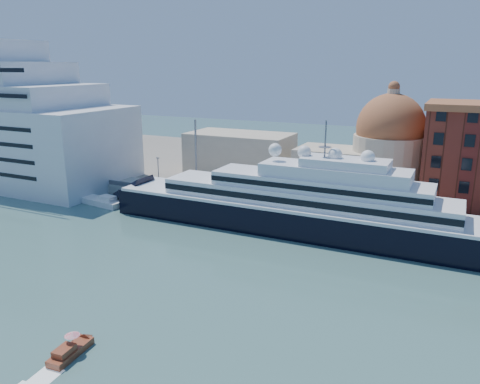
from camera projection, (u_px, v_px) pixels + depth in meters
The scene contains 9 objects.
ground at pixel (200, 264), 80.66m from camera, with size 400.00×400.00×0.00m, color #396261.
quay at pixel (273, 205), 109.95m from camera, with size 180.00×10.00×2.50m, color gray.
land at pixel (321, 172), 145.73m from camera, with size 260.00×72.00×2.00m, color slate.
quay_fence at pixel (265, 203), 105.54m from camera, with size 180.00×0.10×1.20m, color slate.
superyacht at pixel (281, 207), 96.88m from camera, with size 90.16×12.50×26.94m.
service_barge at pixel (103, 202), 114.53m from camera, with size 12.48×5.58×2.71m.
water_taxi at pixel (70, 351), 54.91m from camera, with size 2.54×6.26×2.90m.
church at pixel (328, 151), 125.42m from camera, with size 66.00×18.00×25.50m.
lamp_posts at pixel (221, 166), 111.44m from camera, with size 120.80×2.40×18.00m.
Camera 1 is at (38.35, -64.33, 33.14)m, focal length 35.00 mm.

